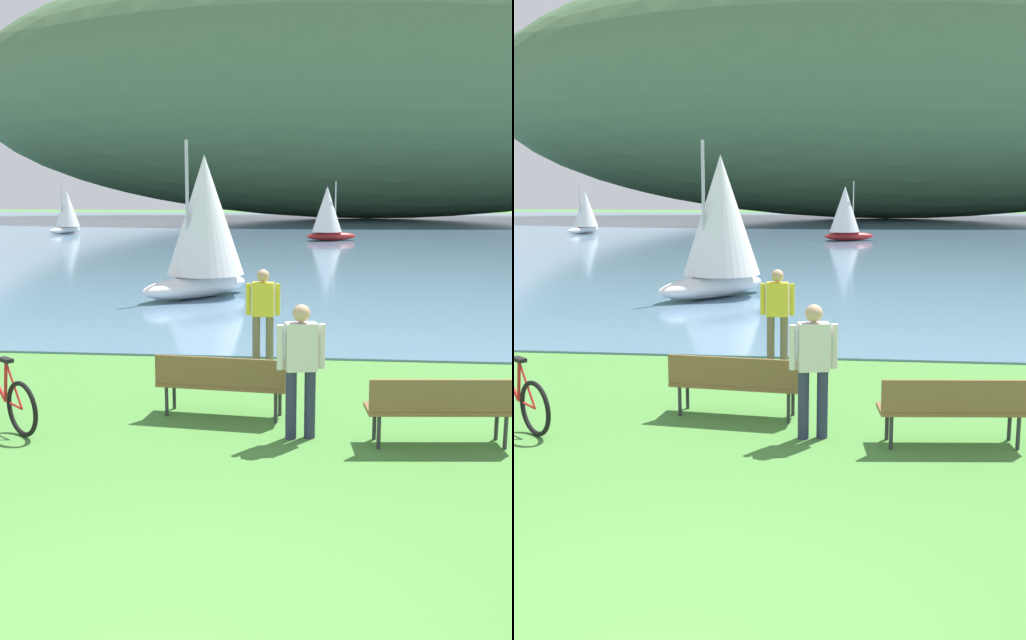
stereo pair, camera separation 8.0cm
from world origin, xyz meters
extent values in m
cube|color=#5B7F9E|center=(0.00, 48.94, 0.02)|extent=(180.00, 80.00, 0.04)
ellipsoid|color=#4C7047|center=(4.89, 72.11, 13.00)|extent=(84.07, 28.00, 25.92)
cube|color=brown|center=(-0.32, 5.49, 0.45)|extent=(1.84, 0.66, 0.05)
cube|color=brown|center=(-0.34, 5.28, 0.68)|extent=(1.79, 0.22, 0.40)
cylinder|color=#2D2D33|center=(-1.07, 5.73, 0.23)|extent=(0.05, 0.05, 0.45)
cylinder|color=#2D2D33|center=(0.46, 5.58, 0.23)|extent=(0.05, 0.05, 0.45)
cylinder|color=#2D2D33|center=(-1.10, 5.40, 0.23)|extent=(0.05, 0.05, 0.45)
cylinder|color=#2D2D33|center=(0.42, 5.24, 0.23)|extent=(0.05, 0.05, 0.45)
cube|color=brown|center=(2.48, 4.63, 0.45)|extent=(1.84, 0.65, 0.05)
cube|color=brown|center=(2.50, 4.42, 0.68)|extent=(1.80, 0.22, 0.40)
cylinder|color=#2D2D33|center=(1.70, 4.72, 0.23)|extent=(0.05, 0.05, 0.45)
cylinder|color=#2D2D33|center=(3.22, 4.87, 0.23)|extent=(0.05, 0.05, 0.45)
cylinder|color=#2D2D33|center=(1.73, 4.38, 0.23)|extent=(0.05, 0.05, 0.45)
cylinder|color=#2D2D33|center=(3.26, 4.53, 0.23)|extent=(0.05, 0.05, 0.45)
torus|color=black|center=(-2.73, 4.39, 0.36)|extent=(0.61, 0.49, 0.72)
cylinder|color=red|center=(-3.04, 4.62, 0.65)|extent=(0.12, 0.11, 0.54)
cylinder|color=red|center=(-2.90, 4.52, 0.37)|extent=(0.36, 0.28, 0.05)
cylinder|color=red|center=(-2.87, 4.49, 0.64)|extent=(0.31, 0.25, 0.56)
cube|color=black|center=(-3.00, 4.60, 0.94)|extent=(0.25, 0.23, 0.05)
cylinder|color=#72604C|center=(-0.17, 8.50, 0.44)|extent=(0.14, 0.14, 0.88)
cylinder|color=#72604C|center=(0.07, 8.50, 0.44)|extent=(0.14, 0.14, 0.88)
cube|color=yellow|center=(-0.05, 8.50, 1.18)|extent=(0.38, 0.22, 0.60)
sphere|color=tan|center=(-0.05, 8.50, 1.60)|extent=(0.22, 0.22, 0.22)
cylinder|color=yellow|center=(-0.31, 8.50, 1.18)|extent=(0.09, 0.09, 0.56)
cylinder|color=yellow|center=(0.21, 8.50, 1.18)|extent=(0.09, 0.09, 0.56)
cylinder|color=#282D47|center=(0.66, 4.65, 0.44)|extent=(0.14, 0.14, 0.88)
cylinder|color=#282D47|center=(0.89, 4.71, 0.44)|extent=(0.14, 0.14, 0.88)
cube|color=silver|center=(0.77, 4.68, 1.18)|extent=(0.42, 0.30, 0.60)
sphere|color=tan|center=(0.77, 4.68, 1.60)|extent=(0.22, 0.22, 0.22)
cylinder|color=silver|center=(0.52, 4.62, 1.18)|extent=(0.09, 0.09, 0.56)
cylinder|color=silver|center=(1.03, 4.74, 1.18)|extent=(0.09, 0.09, 0.56)
ellipsoid|color=white|center=(-16.89, 44.16, 0.28)|extent=(1.90, 2.81, 0.48)
cylinder|color=#B2B2B2|center=(-16.98, 43.97, 1.90)|extent=(0.07, 0.07, 2.75)
cone|color=white|center=(-16.77, 44.39, 1.76)|extent=(2.18, 2.18, 2.47)
ellipsoid|color=#B22323|center=(1.19, 39.42, 0.30)|extent=(3.08, 1.53, 0.52)
cylinder|color=#B2B2B2|center=(1.42, 39.47, 2.04)|extent=(0.07, 0.07, 2.96)
cone|color=white|center=(0.92, 39.35, 1.89)|extent=(2.13, 2.13, 2.67)
ellipsoid|color=white|center=(-2.64, 16.06, 0.36)|extent=(3.16, 3.54, 0.65)
cylinder|color=#B2B2B2|center=(-2.82, 15.83, 2.55)|extent=(0.09, 0.09, 3.71)
cone|color=white|center=(-2.42, 16.33, 2.36)|extent=(3.10, 3.10, 3.34)
camera|label=1|loc=(1.10, -4.09, 3.11)|focal=40.75mm
camera|label=2|loc=(1.18, -4.08, 3.11)|focal=40.75mm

